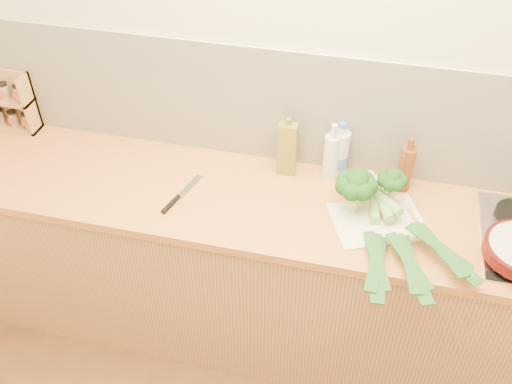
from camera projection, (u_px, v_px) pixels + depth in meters
The scene contains 14 objects.
room_shell at pixel (314, 112), 2.41m from camera, with size 3.50×3.50×3.50m.
counter at pixel (294, 276), 2.66m from camera, with size 3.20×0.62×0.90m.
chopping_board at pixel (378, 221), 2.29m from camera, with size 0.36×0.26×0.01m, color silver.
broccoli_left at pixel (356, 184), 2.25m from camera, with size 0.17×0.17×0.20m.
broccoli_right at pixel (392, 181), 2.28m from camera, with size 0.12×0.12×0.18m.
leek_front at pixel (375, 221), 2.25m from camera, with size 0.13×0.68×0.04m.
leek_mid at pixel (389, 218), 2.24m from camera, with size 0.30×0.68×0.04m.
leek_back at pixel (400, 213), 2.23m from camera, with size 0.49×0.53×0.04m.
chefs_knife at pixel (176, 200), 2.38m from camera, with size 0.10×0.28×0.02m.
spice_rack at pixel (10, 103), 2.72m from camera, with size 0.25×0.10×0.30m.
oil_tin at pixel (287, 149), 2.45m from camera, with size 0.08×0.05×0.28m.
glass_bottle at pixel (331, 156), 2.44m from camera, with size 0.07×0.07×0.27m.
amber_bottle at pixel (406, 168), 2.38m from camera, with size 0.06×0.06×0.26m.
water_bottle at pixel (339, 156), 2.45m from camera, with size 0.08×0.08×0.25m.
Camera 1 is at (0.24, -0.55, 2.49)m, focal length 40.00 mm.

